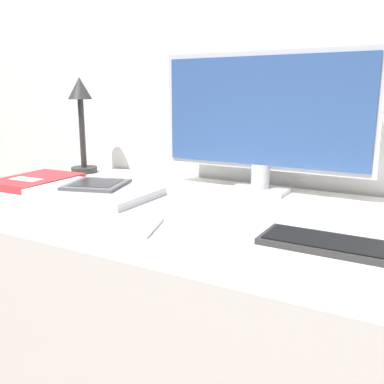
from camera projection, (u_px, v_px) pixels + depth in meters
name	position (u px, v px, depth m)	size (l,w,h in m)	color
wall_back	(271.00, 30.00, 1.28)	(3.60, 0.05, 2.40)	silver
desk	(206.00, 344.00, 1.13)	(1.39, 0.72, 0.73)	silver
monitor	(263.00, 118.00, 1.20)	(0.62, 0.11, 0.39)	#B7B7BC
keyboard	(338.00, 245.00, 0.79)	(0.28, 0.11, 0.01)	#282828
laptop	(95.00, 192.00, 1.19)	(0.34, 0.23, 0.02)	#A3A3A8
ereader	(97.00, 184.00, 1.22)	(0.20, 0.20, 0.01)	#4C4C51
desk_lamp	(81.00, 112.00, 1.50)	(0.09, 0.09, 0.34)	#282828
notebook	(36.00, 181.00, 1.34)	(0.20, 0.26, 0.02)	maroon
pen	(154.00, 227.00, 0.90)	(0.05, 0.13, 0.01)	silver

